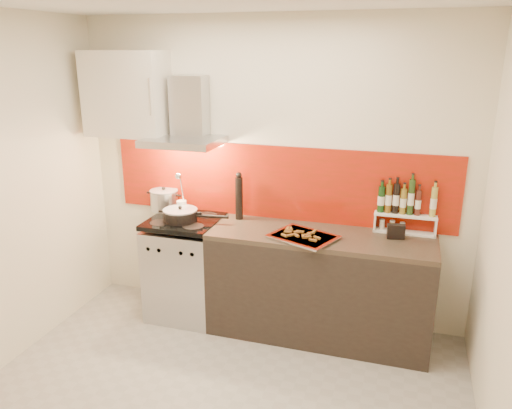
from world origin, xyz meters
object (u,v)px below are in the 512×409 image
(stock_pot, at_px, (164,200))
(saute_pan, at_px, (181,215))
(range_stove, at_px, (186,268))
(baking_tray, at_px, (303,236))
(counter, at_px, (319,285))
(pepper_mill, at_px, (239,197))

(stock_pot, xyz_separation_m, saute_pan, (0.28, -0.24, -0.04))
(range_stove, distance_m, baking_tray, 1.19)
(range_stove, bearing_deg, stock_pot, 146.15)
(range_stove, relative_size, counter, 0.51)
(counter, distance_m, baking_tray, 0.50)
(counter, bearing_deg, range_stove, -179.77)
(pepper_mill, xyz_separation_m, baking_tray, (0.63, -0.30, -0.19))
(range_stove, relative_size, pepper_mill, 2.18)
(stock_pot, distance_m, pepper_mill, 0.73)
(counter, bearing_deg, pepper_mill, 167.15)
(pepper_mill, bearing_deg, counter, -12.85)
(range_stove, height_order, baking_tray, baking_tray)
(saute_pan, bearing_deg, range_stove, 88.47)
(range_stove, bearing_deg, pepper_mill, 21.61)
(range_stove, xyz_separation_m, counter, (1.20, 0.00, 0.01))
(baking_tray, bearing_deg, range_stove, 173.45)
(range_stove, xyz_separation_m, saute_pan, (-0.00, -0.05, 0.52))
(counter, xyz_separation_m, baking_tray, (-0.12, -0.13, 0.47))
(counter, relative_size, baking_tray, 3.05)
(counter, relative_size, stock_pot, 7.04)
(counter, distance_m, saute_pan, 1.31)
(counter, height_order, stock_pot, stock_pot)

